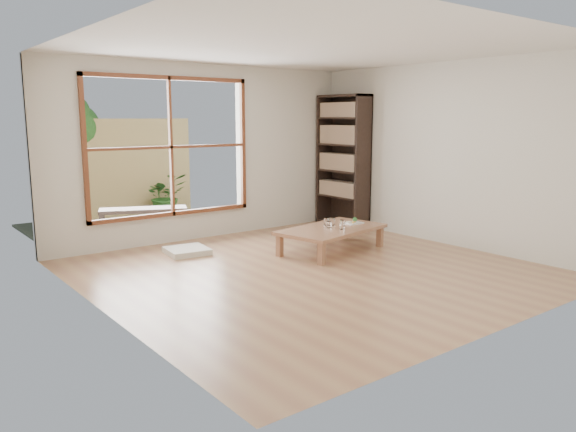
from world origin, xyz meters
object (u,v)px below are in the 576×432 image
at_px(low_table, 332,230).
at_px(garden_bench, 144,212).
at_px(food_tray, 354,222).
at_px(bookshelf, 343,161).

xyz_separation_m(low_table, garden_bench, (-1.63, 2.53, 0.09)).
bearing_deg(food_tray, garden_bench, 131.01).
height_order(food_tray, garden_bench, garden_bench).
bearing_deg(bookshelf, food_tray, -127.38).
distance_m(food_tray, garden_bench, 3.25).
distance_m(low_table, bookshelf, 2.12).
bearing_deg(low_table, food_tray, -6.23).
xyz_separation_m(food_tray, garden_bench, (-2.09, 2.49, 0.03)).
distance_m(low_table, garden_bench, 3.01).
height_order(bookshelf, food_tray, bookshelf).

